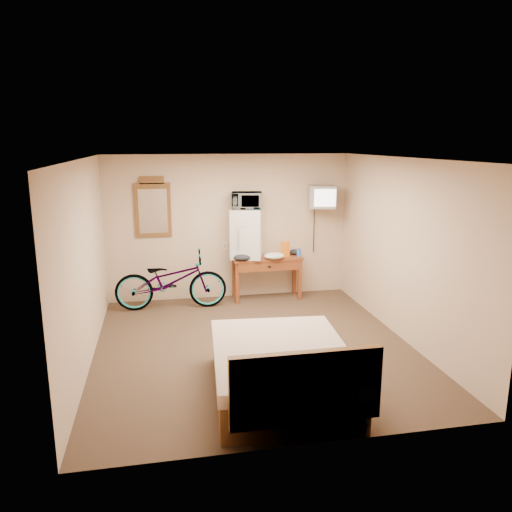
# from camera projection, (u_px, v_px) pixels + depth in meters

# --- Properties ---
(room) EXTENTS (4.60, 4.64, 2.50)m
(room) POSITION_uv_depth(u_px,v_px,m) (254.00, 256.00, 6.47)
(room) COLOR #453222
(room) RESTS_ON ground
(desk) EXTENTS (1.21, 0.48, 0.75)m
(desk) POSITION_uv_depth(u_px,v_px,m) (267.00, 265.00, 8.65)
(desk) COLOR brown
(desk) RESTS_ON floor
(mini_fridge) EXTENTS (0.64, 0.63, 0.85)m
(mini_fridge) POSITION_uv_depth(u_px,v_px,m) (247.00, 233.00, 8.52)
(mini_fridge) COLOR silver
(mini_fridge) RESTS_ON desk
(microwave) EXTENTS (0.55, 0.42, 0.28)m
(microwave) POSITION_uv_depth(u_px,v_px,m) (247.00, 200.00, 8.39)
(microwave) COLOR silver
(microwave) RESTS_ON mini_fridge
(snack_bag) EXTENTS (0.16, 0.12, 0.27)m
(snack_bag) POSITION_uv_depth(u_px,v_px,m) (285.00, 249.00, 8.63)
(snack_bag) COLOR orange
(snack_bag) RESTS_ON desk
(blue_cup) EXTENTS (0.08, 0.08, 0.14)m
(blue_cup) POSITION_uv_depth(u_px,v_px,m) (299.00, 252.00, 8.68)
(blue_cup) COLOR blue
(blue_cup) RESTS_ON desk
(cloth_cream) EXTENTS (0.35, 0.27, 0.11)m
(cloth_cream) POSITION_uv_depth(u_px,v_px,m) (274.00, 256.00, 8.48)
(cloth_cream) COLOR beige
(cloth_cream) RESTS_ON desk
(cloth_dark_a) EXTENTS (0.29, 0.22, 0.11)m
(cloth_dark_a) POSITION_uv_depth(u_px,v_px,m) (242.00, 257.00, 8.37)
(cloth_dark_a) COLOR black
(cloth_dark_a) RESTS_ON desk
(cloth_dark_b) EXTENTS (0.21, 0.17, 0.10)m
(cloth_dark_b) POSITION_uv_depth(u_px,v_px,m) (295.00, 252.00, 8.82)
(cloth_dark_b) COLOR black
(cloth_dark_b) RESTS_ON desk
(crt_television) EXTENTS (0.50, 0.60, 0.39)m
(crt_television) POSITION_uv_depth(u_px,v_px,m) (322.00, 197.00, 8.58)
(crt_television) COLOR black
(crt_television) RESTS_ON room
(wall_mirror) EXTENTS (0.60, 0.04, 1.01)m
(wall_mirror) POSITION_uv_depth(u_px,v_px,m) (153.00, 208.00, 8.32)
(wall_mirror) COLOR brown
(wall_mirror) RESTS_ON room
(bicycle) EXTENTS (1.83, 0.69, 0.95)m
(bicycle) POSITION_uv_depth(u_px,v_px,m) (171.00, 281.00, 8.18)
(bicycle) COLOR black
(bicycle) RESTS_ON floor
(bed) EXTENTS (1.59, 2.03, 0.90)m
(bed) POSITION_uv_depth(u_px,v_px,m) (282.00, 371.00, 5.38)
(bed) COLOR brown
(bed) RESTS_ON floor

